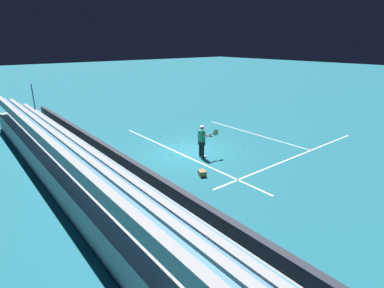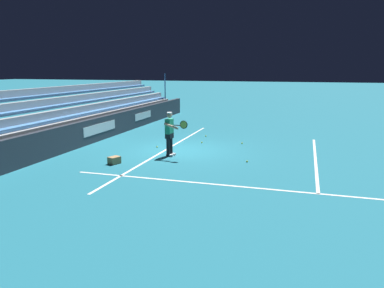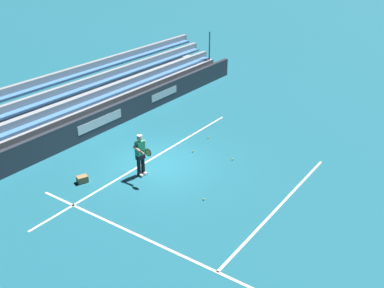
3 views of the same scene
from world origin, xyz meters
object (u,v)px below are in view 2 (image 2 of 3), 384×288
tennis_ball_midcourt (206,136)px  tennis_ball_near_player (157,147)px  tennis_ball_by_box (247,161)px  tennis_ball_on_baseline (242,143)px  tennis_player (170,133)px  ball_box_cardboard (114,160)px  tennis_ball_far_left (202,142)px

tennis_ball_midcourt → tennis_ball_near_player: bearing=-23.3°
tennis_ball_by_box → tennis_ball_on_baseline: bearing=-167.5°
tennis_player → tennis_ball_midcourt: bearing=176.4°
tennis_player → ball_box_cardboard: size_ratio=4.29×
ball_box_cardboard → tennis_ball_midcourt: bearing=164.0°
tennis_ball_near_player → tennis_ball_by_box: bearing=71.0°
tennis_player → tennis_ball_on_baseline: tennis_player is taller
ball_box_cardboard → tennis_ball_on_baseline: bearing=142.2°
ball_box_cardboard → tennis_ball_near_player: bearing=172.1°
tennis_ball_on_baseline → tennis_ball_far_left: same height
tennis_ball_by_box → tennis_ball_near_player: same height
tennis_player → tennis_ball_near_player: bearing=-140.1°
tennis_ball_midcourt → tennis_ball_by_box: size_ratio=1.00×
tennis_ball_by_box → tennis_ball_far_left: bearing=-139.3°
ball_box_cardboard → tennis_ball_midcourt: ball_box_cardboard is taller
tennis_player → ball_box_cardboard: tennis_player is taller
tennis_ball_on_baseline → tennis_ball_near_player: bearing=-61.0°
tennis_player → tennis_ball_midcourt: 4.52m
tennis_ball_midcourt → tennis_ball_by_box: (4.56, 2.77, 0.00)m
tennis_ball_midcourt → tennis_ball_near_player: size_ratio=1.00×
tennis_ball_midcourt → tennis_ball_far_left: (1.62, 0.24, 0.00)m
tennis_player → tennis_ball_by_box: size_ratio=25.98×
ball_box_cardboard → tennis_ball_by_box: bearing=109.5°
tennis_ball_by_box → tennis_ball_far_left: 3.88m
ball_box_cardboard → tennis_ball_far_left: ball_box_cardboard is taller
tennis_player → ball_box_cardboard: 2.42m
tennis_ball_far_left → tennis_ball_by_box: bearing=40.7°
tennis_ball_by_box → tennis_ball_on_baseline: size_ratio=1.00×
tennis_ball_far_left → ball_box_cardboard: bearing=-23.9°
tennis_ball_near_player → tennis_ball_far_left: 2.20m
tennis_player → tennis_ball_by_box: (0.14, 3.05, -0.86)m
tennis_ball_midcourt → tennis_ball_near_player: 3.42m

